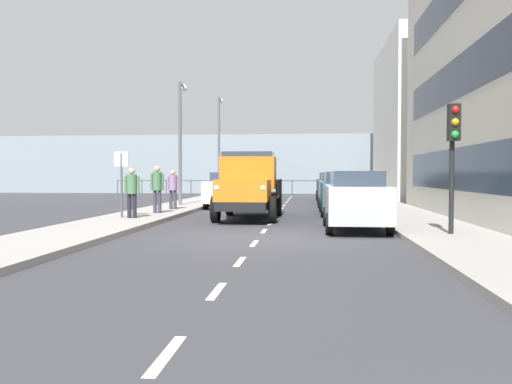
# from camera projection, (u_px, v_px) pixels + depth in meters

# --- Properties ---
(ground_plane) EXTENTS (80.00, 80.00, 0.00)m
(ground_plane) POSITION_uv_depth(u_px,v_px,m) (278.00, 213.00, 22.33)
(ground_plane) COLOR #38383D
(sidewalk_left) EXTENTS (2.54, 39.27, 0.15)m
(sidewalk_left) POSITION_uv_depth(u_px,v_px,m) (396.00, 212.00, 21.85)
(sidewalk_left) COLOR #9E9993
(sidewalk_left) RESTS_ON ground_plane
(sidewalk_right) EXTENTS (2.54, 39.27, 0.15)m
(sidewalk_right) POSITION_uv_depth(u_px,v_px,m) (165.00, 210.00, 22.81)
(sidewalk_right) COLOR #9E9993
(sidewalk_right) RESTS_ON ground_plane
(road_centreline_markings) EXTENTS (0.12, 35.32, 0.01)m
(road_centreline_markings) POSITION_uv_depth(u_px,v_px,m) (277.00, 214.00, 21.57)
(road_centreline_markings) COLOR silver
(road_centreline_markings) RESTS_ON ground_plane
(building_far_block) EXTENTS (7.45, 11.16, 10.05)m
(building_far_block) POSITION_uv_depth(u_px,v_px,m) (443.00, 121.00, 34.15)
(building_far_block) COLOR silver
(building_far_block) RESTS_ON ground_plane
(sea_horizon) EXTENTS (80.00, 0.80, 5.00)m
(sea_horizon) POSITION_uv_depth(u_px,v_px,m) (294.00, 164.00, 44.76)
(sea_horizon) COLOR #84939E
(sea_horizon) RESTS_ON ground_plane
(seawall_railing) EXTENTS (28.08, 0.08, 1.20)m
(seawall_railing) POSITION_uv_depth(u_px,v_px,m) (292.00, 183.00, 41.23)
(seawall_railing) COLOR #4C5156
(seawall_railing) RESTS_ON ground_plane
(truck_vintage_orange) EXTENTS (2.17, 5.64, 2.43)m
(truck_vintage_orange) POSITION_uv_depth(u_px,v_px,m) (248.00, 187.00, 19.09)
(truck_vintage_orange) COLOR black
(truck_vintage_orange) RESTS_ON ground_plane
(car_silver_kerbside_near) EXTENTS (1.78, 4.05, 1.72)m
(car_silver_kerbside_near) POSITION_uv_depth(u_px,v_px,m) (355.00, 200.00, 15.38)
(car_silver_kerbside_near) COLOR #B7BABF
(car_silver_kerbside_near) RESTS_ON ground_plane
(car_teal_kerbside_1) EXTENTS (1.79, 4.47, 1.72)m
(car_teal_kerbside_1) POSITION_uv_depth(u_px,v_px,m) (342.00, 193.00, 21.31)
(car_teal_kerbside_1) COLOR #1E6670
(car_teal_kerbside_1) RESTS_ON ground_plane
(car_grey_kerbside_2) EXTENTS (1.80, 4.37, 1.72)m
(car_grey_kerbside_2) POSITION_uv_depth(u_px,v_px,m) (336.00, 189.00, 26.66)
(car_grey_kerbside_2) COLOR slate
(car_grey_kerbside_2) RESTS_ON ground_plane
(car_black_kerbside_3) EXTENTS (1.76, 4.04, 1.72)m
(car_black_kerbside_3) POSITION_uv_depth(u_px,v_px,m) (330.00, 186.00, 32.97)
(car_black_kerbside_3) COLOR black
(car_black_kerbside_3) RESTS_ON ground_plane
(car_white_oppositeside_0) EXTENTS (1.89, 4.62, 1.72)m
(car_white_oppositeside_0) POSITION_uv_depth(u_px,v_px,m) (229.00, 189.00, 26.04)
(car_white_oppositeside_0) COLOR white
(car_white_oppositeside_0) RESTS_ON ground_plane
(car_navy_oppositeside_1) EXTENTS (1.86, 4.38, 1.72)m
(car_navy_oppositeside_1) POSITION_uv_depth(u_px,v_px,m) (245.00, 186.00, 32.78)
(car_navy_oppositeside_1) COLOR navy
(car_navy_oppositeside_1) RESTS_ON ground_plane
(car_maroon_oppositeside_2) EXTENTS (1.80, 4.57, 1.72)m
(car_maroon_oppositeside_2) POSITION_uv_depth(u_px,v_px,m) (255.00, 184.00, 38.84)
(car_maroon_oppositeside_2) COLOR maroon
(car_maroon_oppositeside_2) RESTS_ON ground_plane
(pedestrian_with_bag) EXTENTS (0.53, 0.34, 1.70)m
(pedestrian_with_bag) POSITION_uv_depth(u_px,v_px,m) (132.00, 188.00, 17.94)
(pedestrian_with_bag) COLOR black
(pedestrian_with_bag) RESTS_ON sidewalk_right
(pedestrian_near_railing) EXTENTS (0.53, 0.34, 1.80)m
(pedestrian_near_railing) POSITION_uv_depth(u_px,v_px,m) (157.00, 185.00, 20.23)
(pedestrian_near_railing) COLOR #383342
(pedestrian_near_railing) RESTS_ON sidewalk_right
(pedestrian_in_dark_coat) EXTENTS (0.53, 0.34, 1.66)m
(pedestrian_in_dark_coat) POSITION_uv_depth(u_px,v_px,m) (173.00, 186.00, 22.47)
(pedestrian_in_dark_coat) COLOR #383342
(pedestrian_in_dark_coat) RESTS_ON sidewalk_right
(traffic_light_near) EXTENTS (0.28, 0.41, 3.20)m
(traffic_light_near) POSITION_uv_depth(u_px,v_px,m) (453.00, 140.00, 13.04)
(traffic_light_near) COLOR black
(traffic_light_near) RESTS_ON sidewalk_left
(lamp_post_promenade) EXTENTS (0.32, 1.14, 5.95)m
(lamp_post_promenade) POSITION_uv_depth(u_px,v_px,m) (181.00, 131.00, 25.85)
(lamp_post_promenade) COLOR #59595B
(lamp_post_promenade) RESTS_ON sidewalk_right
(lamp_post_far) EXTENTS (0.32, 1.14, 6.70)m
(lamp_post_far) POSITION_uv_depth(u_px,v_px,m) (219.00, 137.00, 36.05)
(lamp_post_far) COLOR #59595B
(lamp_post_far) RESTS_ON sidewalk_right
(street_sign) EXTENTS (0.50, 0.07, 2.25)m
(street_sign) POSITION_uv_depth(u_px,v_px,m) (121.00, 173.00, 18.12)
(street_sign) COLOR #4C4C4C
(street_sign) RESTS_ON sidewalk_right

